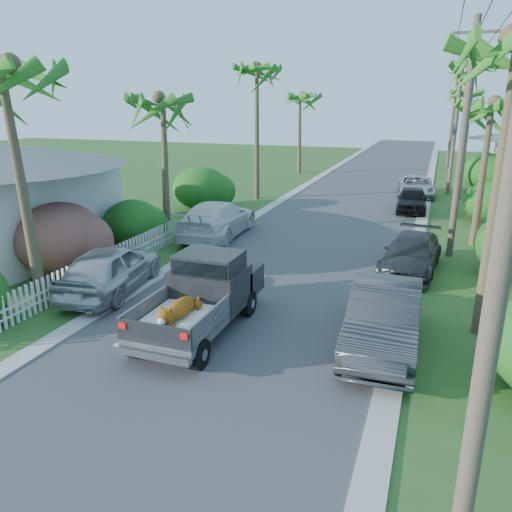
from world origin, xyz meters
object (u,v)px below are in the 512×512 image
at_px(palm_l_c, 257,68).
at_px(utility_pole_c, 456,124).
at_px(palm_r_b, 492,103).
at_px(utility_pole_b, 463,141).
at_px(parked_car_rn, 384,318).
at_px(parked_car_rf, 412,200).
at_px(palm_l_a, 5,66).
at_px(palm_r_d, 468,92).
at_px(parked_car_rd, 416,186).
at_px(palm_r_c, 474,64).
at_px(utility_pole_a, 505,240).
at_px(parked_car_ln, 111,269).
at_px(utility_pole_d, 453,117).
at_px(pickup_truck, 206,292).
at_px(palm_l_b, 161,98).
at_px(parked_car_rm, 411,254).
at_px(parked_car_lf, 217,219).
at_px(palm_l_d, 301,95).

height_order(palm_l_c, utility_pole_c, palm_l_c).
distance_m(palm_r_b, utility_pole_b, 2.61).
height_order(parked_car_rn, parked_car_rf, parked_car_rn).
xyz_separation_m(palm_l_a, palm_r_d, (12.70, 37.00, -0.20)).
height_order(parked_car_rd, palm_r_c, palm_r_c).
bearing_deg(palm_l_a, utility_pole_a, -22.96).
xyz_separation_m(parked_car_ln, palm_r_d, (11.41, 35.05, 5.94)).
bearing_deg(utility_pole_d, parked_car_rn, -92.46).
bearing_deg(parked_car_rn, pickup_truck, -177.44).
distance_m(palm_l_c, palm_r_b, 14.55).
bearing_deg(palm_r_d, pickup_truck, -101.47).
distance_m(parked_car_rd, parked_car_ln, 23.01).
height_order(parked_car_rd, palm_r_d, palm_r_d).
bearing_deg(pickup_truck, palm_l_b, 125.43).
distance_m(parked_car_ln, utility_pole_b, 13.78).
relative_size(palm_r_b, utility_pole_c, 0.80).
height_order(palm_l_a, utility_pole_c, utility_pole_c).
distance_m(parked_car_rm, parked_car_rf, 10.90).
height_order(parked_car_rn, utility_pole_a, utility_pole_a).
bearing_deg(palm_r_b, parked_car_rn, -103.70).
bearing_deg(palm_r_c, utility_pole_b, -92.64).
bearing_deg(parked_car_rm, palm_l_b, 176.82).
bearing_deg(palm_r_d, utility_pole_d, 106.70).
bearing_deg(utility_pole_c, palm_r_b, -85.60).
distance_m(parked_car_lf, utility_pole_a, 18.13).
bearing_deg(utility_pole_b, pickup_truck, -124.74).
xyz_separation_m(parked_car_ln, palm_l_c, (-1.09, 17.05, 7.11)).
bearing_deg(parked_car_lf, parked_car_rm, 163.19).
bearing_deg(palm_l_d, palm_l_a, -89.45).
distance_m(parked_car_rd, utility_pole_c, 4.73).
bearing_deg(parked_car_ln, palm_r_d, -115.99).
relative_size(parked_car_rf, utility_pole_a, 0.44).
xyz_separation_m(parked_car_ln, palm_l_b, (-1.89, 7.05, 5.35)).
bearing_deg(utility_pole_a, parked_car_rd, 94.04).
distance_m(parked_car_rn, parked_car_rm, 6.42).
xyz_separation_m(palm_l_d, palm_r_c, (12.70, -8.00, 1.67)).
xyz_separation_m(palm_l_a, palm_r_b, (12.80, 12.00, -0.98)).
relative_size(palm_l_a, palm_r_d, 1.03).
relative_size(parked_car_ln, parked_car_lf, 0.83).
bearing_deg(parked_car_ln, palm_l_d, -94.82).
distance_m(palm_l_d, palm_r_c, 15.10).
xyz_separation_m(parked_car_rf, palm_l_b, (-10.40, -9.32, 5.47)).
height_order(pickup_truck, palm_l_c, palm_l_c).
distance_m(parked_car_rf, palm_r_d, 19.85).
bearing_deg(utility_pole_b, palm_r_d, 88.09).
relative_size(palm_l_a, palm_l_c, 0.89).
bearing_deg(parked_car_lf, pickup_truck, 109.16).
bearing_deg(palm_r_c, utility_pole_d, 92.02).
relative_size(parked_car_rm, palm_l_b, 0.62).
xyz_separation_m(parked_car_rf, palm_r_b, (3.00, -6.32, 5.27)).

